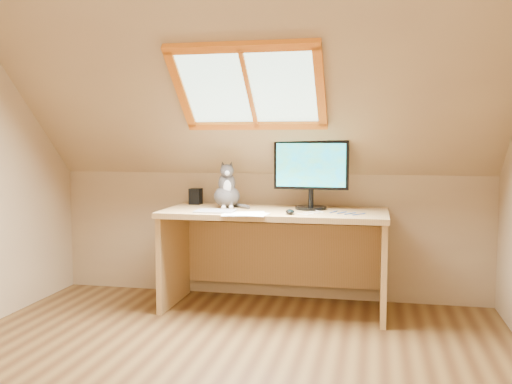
# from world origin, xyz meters

# --- Properties ---
(ground) EXTENTS (3.50, 3.50, 0.00)m
(ground) POSITION_xyz_m (0.00, 0.00, 0.00)
(ground) COLOR brown
(ground) RESTS_ON ground
(room_shell) EXTENTS (3.52, 3.52, 2.41)m
(room_shell) POSITION_xyz_m (0.00, -0.09, 1.43)
(room_shell) COLOR tan
(room_shell) RESTS_ON ground
(desk) EXTENTS (1.65, 0.72, 0.75)m
(desk) POSITION_xyz_m (0.12, 1.45, 0.52)
(desk) COLOR tan
(desk) RESTS_ON ground
(monitor) EXTENTS (0.56, 0.24, 0.51)m
(monitor) POSITION_xyz_m (0.38, 1.48, 1.05)
(monitor) COLOR black
(monitor) RESTS_ON desk
(cat) EXTENTS (0.26, 0.28, 0.36)m
(cat) POSITION_xyz_m (-0.27, 1.46, 0.88)
(cat) COLOR #4C4643
(cat) RESTS_ON desk
(desk_speaker) EXTENTS (0.09, 0.09, 0.13)m
(desk_speaker) POSITION_xyz_m (-0.57, 1.63, 0.82)
(desk_speaker) COLOR black
(desk_speaker) RESTS_ON desk
(graphics_tablet) EXTENTS (0.29, 0.22, 0.01)m
(graphics_tablet) POSITION_xyz_m (-0.28, 1.18, 0.76)
(graphics_tablet) COLOR #B2B2B7
(graphics_tablet) RESTS_ON desk
(mouse) EXTENTS (0.07, 0.11, 0.03)m
(mouse) POSITION_xyz_m (0.27, 1.16, 0.77)
(mouse) COLOR black
(mouse) RESTS_ON desk
(papers) EXTENTS (0.35, 0.30, 0.01)m
(papers) POSITION_xyz_m (0.02, 1.12, 0.75)
(papers) COLOR white
(papers) RESTS_ON desk
(cables) EXTENTS (0.51, 0.26, 0.01)m
(cables) POSITION_xyz_m (0.55, 1.26, 0.76)
(cables) COLOR silver
(cables) RESTS_ON desk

